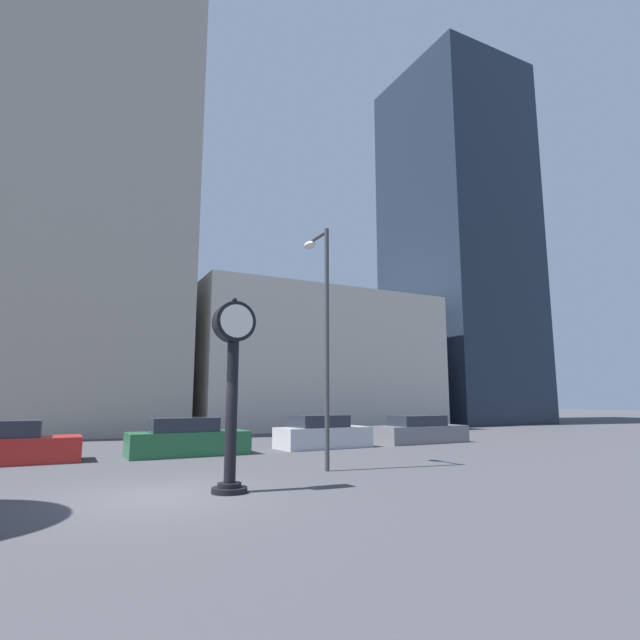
{
  "coord_description": "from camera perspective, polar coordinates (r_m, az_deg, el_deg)",
  "views": [
    {
      "loc": [
        -2.15,
        -11.64,
        2.08
      ],
      "look_at": [
        9.46,
        10.8,
        6.13
      ],
      "focal_mm": 28.0,
      "sensor_mm": 36.0,
      "label": 1
    }
  ],
  "objects": [
    {
      "name": "building_tall_tower",
      "position": [
        38.39,
        -26.78,
        13.77
      ],
      "size": [
        14.84,
        12.0,
        32.73
      ],
      "color": "#ADA393",
      "rests_on": "ground_plane"
    },
    {
      "name": "street_clock",
      "position": [
        11.94,
        -9.96,
        -5.83
      ],
      "size": [
        0.96,
        0.81,
        4.51
      ],
      "color": "black",
      "rests_on": "ground_plane"
    },
    {
      "name": "car_silver",
      "position": [
        22.4,
        0.29,
        -12.88
      ],
      "size": [
        4.21,
        1.98,
        1.41
      ],
      "rotation": [
        0.0,
        0.0,
        0.05
      ],
      "color": "#BCBCC1",
      "rests_on": "ground_plane"
    },
    {
      "name": "building_glass_modern",
      "position": [
        51.21,
        15.31,
        8.44
      ],
      "size": [
        10.58,
        12.0,
        34.44
      ],
      "color": "#1E2838",
      "rests_on": "ground_plane"
    },
    {
      "name": "car_grey",
      "position": [
        25.49,
        11.36,
        -12.34
      ],
      "size": [
        4.62,
        1.92,
        1.31
      ],
      "rotation": [
        0.0,
        0.0,
        0.02
      ],
      "color": "slate",
      "rests_on": "ground_plane"
    },
    {
      "name": "car_green",
      "position": [
        20.06,
        -14.94,
        -13.03
      ],
      "size": [
        4.46,
        1.81,
        1.41
      ],
      "rotation": [
        0.0,
        0.0,
        0.02
      ],
      "color": "#236038",
      "rests_on": "ground_plane"
    },
    {
      "name": "ground_plane",
      "position": [
        12.02,
        -17.57,
        -18.67
      ],
      "size": [
        200.0,
        200.0,
        0.0
      ],
      "primitive_type": "plane",
      "color": "#424247"
    },
    {
      "name": "street_lamp_right",
      "position": [
        15.76,
        0.21,
        1.01
      ],
      "size": [
        0.36,
        1.57,
        7.46
      ],
      "color": "#38383D",
      "rests_on": "ground_plane"
    },
    {
      "name": "building_storefront_row",
      "position": [
        39.66,
        -1.68,
        -4.83
      ],
      "size": [
        18.59,
        12.0,
        10.05
      ],
      "color": "beige",
      "rests_on": "ground_plane"
    },
    {
      "name": "car_red",
      "position": [
        19.83,
        -32.51,
        -12.01
      ],
      "size": [
        4.56,
        1.82,
        1.4
      ],
      "rotation": [
        0.0,
        0.0,
        0.0
      ],
      "color": "red",
      "rests_on": "ground_plane"
    }
  ]
}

